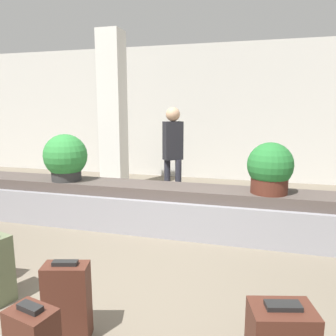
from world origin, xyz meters
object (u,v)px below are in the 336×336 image
at_px(potted_plant_1, 270,169).
at_px(pillar, 113,114).
at_px(suitcase_0, 67,301).
at_px(potted_plant_0, 66,158).
at_px(traveler_0, 173,148).

bearing_deg(potted_plant_1, pillar, 147.70).
height_order(pillar, suitcase_0, pillar).
distance_m(suitcase_0, potted_plant_1, 2.82).
xyz_separation_m(pillar, potted_plant_0, (0.10, -1.91, -0.62)).
relative_size(potted_plant_0, potted_plant_1, 1.07).
xyz_separation_m(suitcase_0, potted_plant_1, (1.47, 2.31, 0.66)).
distance_m(pillar, potted_plant_0, 2.01).
distance_m(potted_plant_0, potted_plant_1, 2.90).
bearing_deg(suitcase_0, potted_plant_0, 106.81).
xyz_separation_m(pillar, potted_plant_1, (3.00, -1.90, -0.65)).
relative_size(suitcase_0, potted_plant_1, 0.95).
distance_m(potted_plant_1, traveler_0, 1.99).
height_order(pillar, traveler_0, pillar).
relative_size(pillar, potted_plant_0, 4.63).
xyz_separation_m(suitcase_0, potted_plant_0, (-1.44, 2.30, 0.68)).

